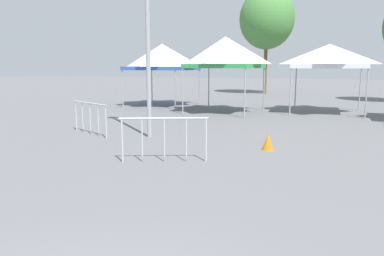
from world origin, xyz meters
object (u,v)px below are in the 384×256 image
at_px(crowd_barrier_near_person, 90,112).
at_px(traffic_cone_lot_center, 268,142).
at_px(crowd_barrier_by_lift, 164,131).
at_px(canopy_tent_center, 329,56).
at_px(canopy_tent_behind_left, 162,57).
at_px(canopy_tent_far_left, 225,52).
at_px(tree_behind_tents_right, 267,19).

height_order(crowd_barrier_near_person, traffic_cone_lot_center, crowd_barrier_near_person).
distance_m(crowd_barrier_by_lift, traffic_cone_lot_center, 3.07).
bearing_deg(canopy_tent_center, crowd_barrier_near_person, -126.38).
bearing_deg(traffic_cone_lot_center, canopy_tent_center, 84.52).
relative_size(canopy_tent_behind_left, canopy_tent_far_left, 0.96).
height_order(canopy_tent_behind_left, crowd_barrier_near_person, canopy_tent_behind_left).
bearing_deg(canopy_tent_behind_left, traffic_cone_lot_center, -48.81).
bearing_deg(traffic_cone_lot_center, canopy_tent_behind_left, 131.19).
relative_size(canopy_tent_behind_left, canopy_tent_center, 0.99).
xyz_separation_m(canopy_tent_behind_left, traffic_cone_lot_center, (8.15, -9.31, -2.57)).
bearing_deg(canopy_tent_center, canopy_tent_far_left, -159.21).
bearing_deg(crowd_barrier_by_lift, canopy_tent_far_left, 100.11).
height_order(canopy_tent_center, crowd_barrier_by_lift, canopy_tent_center).
bearing_deg(canopy_tent_far_left, crowd_barrier_by_lift, -79.89).
bearing_deg(canopy_tent_behind_left, canopy_tent_center, 0.55).
bearing_deg(canopy_tent_far_left, traffic_cone_lot_center, -63.67).
bearing_deg(crowd_barrier_near_person, tree_behind_tents_right, 86.36).
height_order(crowd_barrier_by_lift, traffic_cone_lot_center, crowd_barrier_by_lift).
bearing_deg(canopy_tent_far_left, canopy_tent_behind_left, 158.92).
xyz_separation_m(canopy_tent_far_left, crowd_barrier_near_person, (-2.23, -7.59, -2.18)).
bearing_deg(canopy_tent_behind_left, crowd_barrier_by_lift, -62.04).
xyz_separation_m(tree_behind_tents_right, crowd_barrier_by_lift, (2.66, -23.17, -5.29)).
xyz_separation_m(crowd_barrier_by_lift, traffic_cone_lot_center, (2.01, 2.25, -0.53)).
height_order(canopy_tent_behind_left, canopy_tent_far_left, canopy_tent_far_left).
height_order(canopy_tent_behind_left, canopy_tent_center, canopy_tent_behind_left).
distance_m(tree_behind_tents_right, crowd_barrier_near_person, 21.59).
xyz_separation_m(canopy_tent_center, traffic_cone_lot_center, (-0.90, -9.40, -2.52)).
distance_m(canopy_tent_center, traffic_cone_lot_center, 9.77).
bearing_deg(canopy_tent_behind_left, crowd_barrier_near_person, -76.95).
bearing_deg(tree_behind_tents_right, canopy_tent_far_left, -86.13).
xyz_separation_m(canopy_tent_behind_left, tree_behind_tents_right, (3.48, 11.61, 3.25)).
bearing_deg(canopy_tent_behind_left, canopy_tent_far_left, -21.08).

